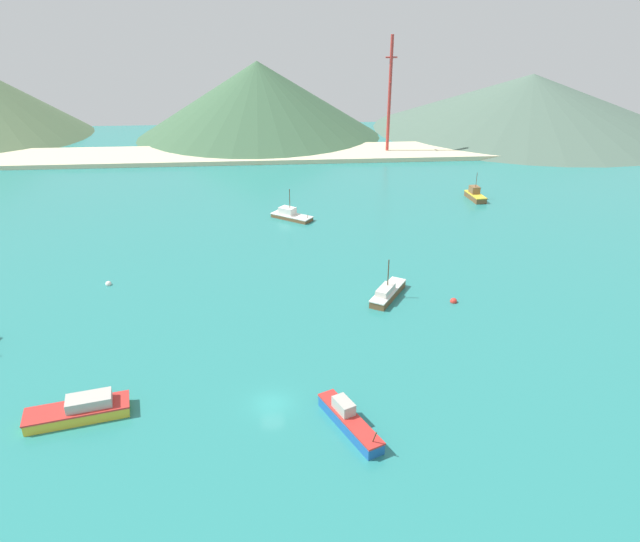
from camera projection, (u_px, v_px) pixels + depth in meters
ground at (270, 287)px, 91.96m from camera, size 260.00×280.00×0.50m
fishing_boat_0 at (291, 215)px, 120.60m from camera, size 8.89×7.76×6.33m
fishing_boat_2 at (349, 420)px, 60.66m from camera, size 6.03×10.08×3.00m
fishing_boat_3 at (387, 293)px, 87.84m from camera, size 7.02×9.31×6.31m
fishing_boat_4 at (80, 410)px, 62.17m from camera, size 11.17×5.56×2.49m
fishing_boat_5 at (475, 195)px, 132.56m from camera, size 3.19×7.28×6.22m
buoy_0 at (108, 284)px, 92.14m from camera, size 0.95×0.95×0.95m
buoy_1 at (454, 301)px, 86.73m from camera, size 1.03×1.03×1.03m
beach_strip at (269, 154)px, 171.25m from camera, size 247.00×21.38×1.20m
hill_central at (258, 99)px, 193.29m from camera, size 81.49×81.49×24.14m
hill_east at (530, 102)px, 204.88m from camera, size 109.70×109.70×18.95m
radio_tower at (390, 96)px, 166.22m from camera, size 3.33×2.66×33.25m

